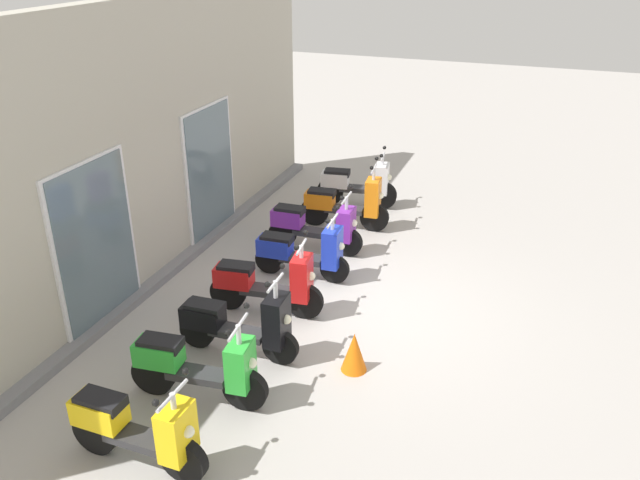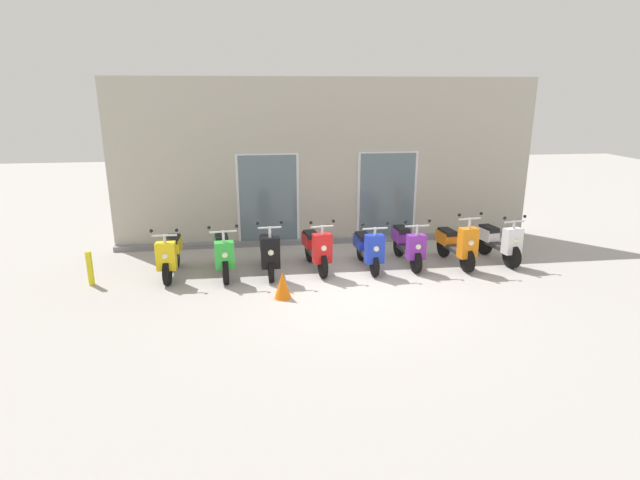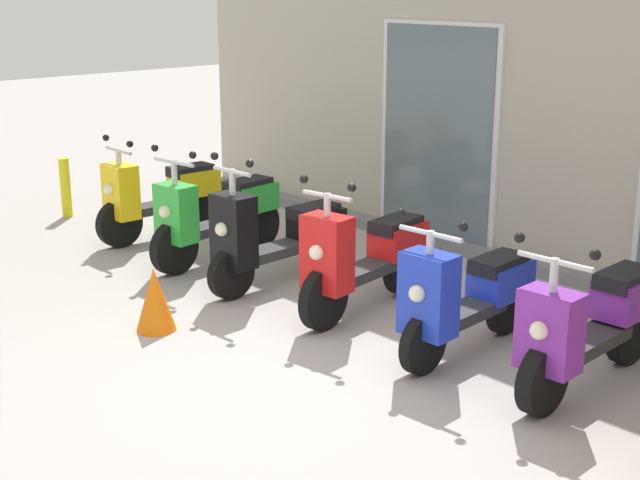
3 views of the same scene
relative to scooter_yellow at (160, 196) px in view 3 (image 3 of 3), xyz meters
name	(u,v)px [view 3 (image 3 of 3)]	position (x,y,z in m)	size (l,w,h in m)	color
ground_plane	(301,372)	(3.64, -1.19, -0.47)	(40.00, 40.00, 0.00)	#A8A39E
storefront_facade	(582,63)	(3.64, 2.18, 1.51)	(10.58, 0.50, 4.08)	#B2AD9E
scooter_yellow	(160,196)	(0.00, 0.00, 0.00)	(0.56, 1.54, 1.15)	black
scooter_green	(217,215)	(1.09, -0.05, 0.00)	(0.61, 1.64, 1.21)	black
scooter_black	(276,236)	(2.04, -0.08, 0.00)	(0.54, 1.61, 1.27)	black
scooter_red	(364,257)	(3.07, 0.01, 0.01)	(0.59, 1.63, 1.23)	black
scooter_blue	(466,295)	(4.20, -0.06, -0.01)	(0.60, 1.51, 1.16)	black
scooter_purple	(591,325)	(5.14, 0.10, -0.01)	(0.60, 1.63, 1.16)	black
curb_bollard	(66,188)	(-1.53, -0.32, -0.12)	(0.12, 0.12, 0.70)	yellow
traffic_cone	(155,299)	(2.25, -1.51, -0.21)	(0.32, 0.32, 0.52)	orange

